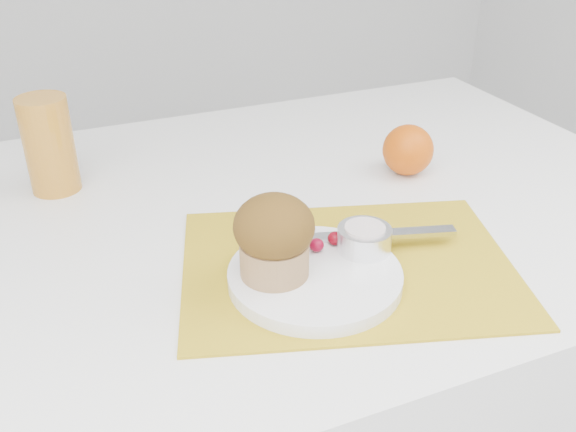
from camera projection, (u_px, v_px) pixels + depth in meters
name	position (u px, v px, depth m)	size (l,w,h in m)	color
table	(274.00, 397.00, 1.10)	(1.20, 0.80, 0.75)	white
placemat	(348.00, 265.00, 0.78)	(0.40, 0.29, 0.00)	gold
plate	(315.00, 276.00, 0.74)	(0.20, 0.20, 0.02)	white
ramekin	(364.00, 239.00, 0.77)	(0.07, 0.07, 0.03)	white
cream	(365.00, 229.00, 0.76)	(0.05, 0.05, 0.01)	silver
raspberry_near	(317.00, 245.00, 0.77)	(0.02, 0.02, 0.02)	#580215
raspberry_far	(335.00, 238.00, 0.78)	(0.02, 0.02, 0.02)	#54020C
butter_knife	(369.00, 235.00, 0.80)	(0.22, 0.02, 0.01)	#B8BAC2
orange	(408.00, 150.00, 0.99)	(0.08, 0.08, 0.08)	#D45307
juice_glass	(49.00, 145.00, 0.92)	(0.07, 0.07, 0.14)	orange
muffin	(274.00, 236.00, 0.71)	(0.10, 0.10, 0.10)	#AE8254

